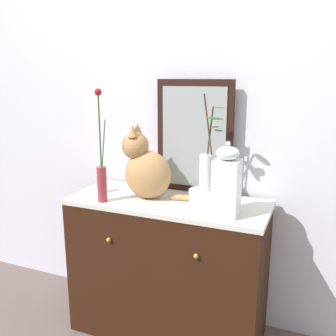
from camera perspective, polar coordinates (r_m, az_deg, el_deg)
name	(u,v)px	position (r m, az deg, el deg)	size (l,w,h in m)	color
ground_plane	(168,329)	(2.44, 0.00, -23.16)	(6.00, 6.00, 0.00)	#5D4E4B
wall_back	(188,105)	(2.24, 2.99, 9.47)	(4.40, 0.08, 2.60)	silver
sideboard	(168,267)	(2.22, 0.00, -14.78)	(1.09, 0.47, 0.81)	black
mirror_leaning	(194,137)	(2.14, 3.98, 4.66)	(0.44, 0.03, 0.64)	black
cat_sitting	(146,168)	(2.06, -3.37, -0.06)	(0.47, 0.22, 0.41)	#AF7F4F
vase_slim_green	(102,175)	(2.03, -9.99, -1.01)	(0.06, 0.05, 0.60)	#90313C
bowl_porcelain	(205,195)	(2.05, 5.68, -4.15)	(0.18, 0.18, 0.06)	silver
vase_glass_clear	(207,168)	(2.01, 5.89, 0.07)	(0.15, 0.15, 0.51)	silver
jar_lidded_porcelain	(227,182)	(1.82, 8.85, -2.15)	(0.12, 0.12, 0.36)	silver
candle_pillar	(102,185)	(2.22, -9.89, -2.51)	(0.05, 0.05, 0.10)	silver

